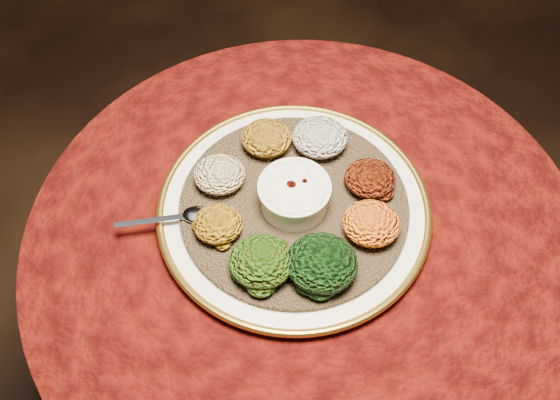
{
  "coord_description": "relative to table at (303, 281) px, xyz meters",
  "views": [
    {
      "loc": [
        -0.02,
        -0.55,
        1.64
      ],
      "look_at": [
        -0.05,
        0.05,
        0.76
      ],
      "focal_mm": 40.0,
      "sensor_mm": 36.0,
      "label": 1
    }
  ],
  "objects": [
    {
      "name": "portion_kik",
      "position": [
        -0.14,
        -0.02,
        0.23
      ],
      "size": [
        0.08,
        0.08,
        0.04
      ],
      "primitive_type": "ellipsoid",
      "color": "#B76B10",
      "rests_on": "injera"
    },
    {
      "name": "portion_tikil",
      "position": [
        0.1,
        -0.01,
        0.23
      ],
      "size": [
        0.09,
        0.09,
        0.05
      ],
      "primitive_type": "ellipsoid",
      "color": "#C08510",
      "rests_on": "injera"
    },
    {
      "name": "stew_bowl",
      "position": [
        -0.02,
        0.04,
        0.24
      ],
      "size": [
        0.12,
        0.12,
        0.05
      ],
      "color": "white",
      "rests_on": "injera"
    },
    {
      "name": "portion_ayib",
      "position": [
        0.02,
        0.17,
        0.23
      ],
      "size": [
        0.1,
        0.09,
        0.05
      ],
      "primitive_type": "ellipsoid",
      "color": "beige",
      "rests_on": "injera"
    },
    {
      "name": "injera",
      "position": [
        -0.02,
        0.04,
        0.2
      ],
      "size": [
        0.5,
        0.5,
        0.01
      ],
      "primitive_type": "cylinder",
      "rotation": [
        0.0,
        0.0,
        0.35
      ],
      "color": "brown",
      "rests_on": "platter"
    },
    {
      "name": "spoon",
      "position": [
        -0.2,
        0.0,
        0.21
      ],
      "size": [
        0.16,
        0.05,
        0.01
      ],
      "rotation": [
        0.0,
        0.0,
        -2.93
      ],
      "color": "silver",
      "rests_on": "injera"
    },
    {
      "name": "portion_kitfo",
      "position": [
        0.1,
        0.08,
        0.23
      ],
      "size": [
        0.09,
        0.08,
        0.04
      ],
      "primitive_type": "ellipsoid",
      "color": "black",
      "rests_on": "injera"
    },
    {
      "name": "portion_mixveg",
      "position": [
        -0.07,
        -0.09,
        0.23
      ],
      "size": [
        0.1,
        0.1,
        0.05
      ],
      "primitive_type": "ellipsoid",
      "color": "#962609",
      "rests_on": "injera"
    },
    {
      "name": "portion_timatim",
      "position": [
        -0.15,
        0.08,
        0.23
      ],
      "size": [
        0.09,
        0.08,
        0.04
      ],
      "primitive_type": "ellipsoid",
      "color": "maroon",
      "rests_on": "injera"
    },
    {
      "name": "table",
      "position": [
        0.0,
        0.0,
        0.0
      ],
      "size": [
        0.96,
        0.96,
        0.73
      ],
      "color": "black",
      "rests_on": "ground"
    },
    {
      "name": "portion_gomen",
      "position": [
        0.02,
        -0.09,
        0.23
      ],
      "size": [
        0.11,
        0.11,
        0.05
      ],
      "primitive_type": "ellipsoid",
      "color": "black",
      "rests_on": "injera"
    },
    {
      "name": "portion_shiro",
      "position": [
        -0.08,
        0.16,
        0.23
      ],
      "size": [
        0.09,
        0.09,
        0.04
      ],
      "primitive_type": "ellipsoid",
      "color": "#9D5D13",
      "rests_on": "injera"
    },
    {
      "name": "platter",
      "position": [
        -0.02,
        0.04,
        0.19
      ],
      "size": [
        0.55,
        0.55,
        0.02
      ],
      "rotation": [
        0.0,
        0.0,
        0.25
      ],
      "color": "white",
      "rests_on": "table"
    }
  ]
}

